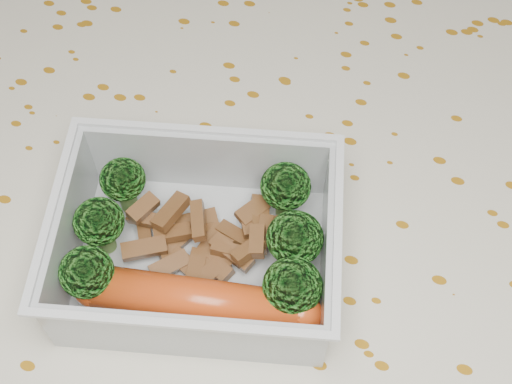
% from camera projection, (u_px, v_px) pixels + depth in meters
% --- Properties ---
extents(dining_table, '(1.40, 0.90, 0.75)m').
position_uv_depth(dining_table, '(241.00, 276.00, 0.56)').
color(dining_table, brown).
rests_on(dining_table, ground).
extents(tablecloth, '(1.46, 0.96, 0.19)m').
position_uv_depth(tablecloth, '(240.00, 246.00, 0.52)').
color(tablecloth, beige).
rests_on(tablecloth, dining_table).
extents(lunch_container, '(0.20, 0.17, 0.06)m').
position_uv_depth(lunch_container, '(198.00, 249.00, 0.45)').
color(lunch_container, silver).
rests_on(lunch_container, tablecloth).
extents(broccoli_florets, '(0.16, 0.13, 0.05)m').
position_uv_depth(broccoli_florets, '(208.00, 236.00, 0.44)').
color(broccoli_florets, '#608C3F').
rests_on(broccoli_florets, lunch_container).
extents(meat_pile, '(0.10, 0.08, 0.03)m').
position_uv_depth(meat_pile, '(207.00, 240.00, 0.46)').
color(meat_pile, brown).
rests_on(meat_pile, lunch_container).
extents(sausage, '(0.15, 0.05, 0.03)m').
position_uv_depth(sausage, '(197.00, 300.00, 0.43)').
color(sausage, '#C14013').
rests_on(sausage, lunch_container).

